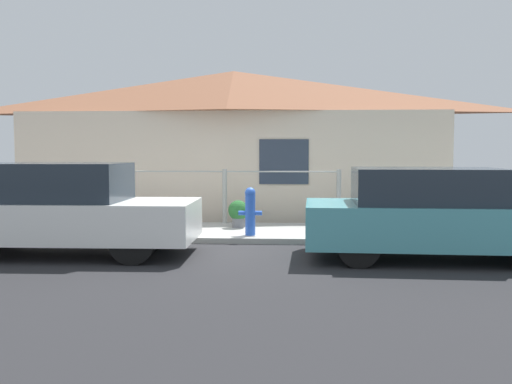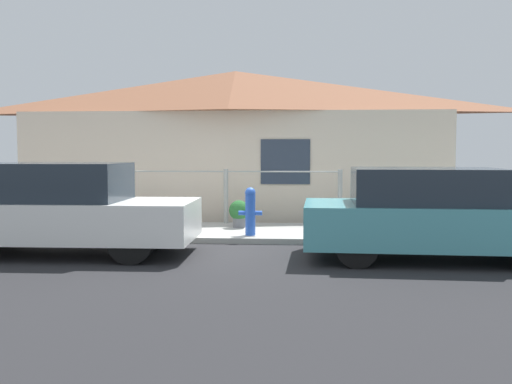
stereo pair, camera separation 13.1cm
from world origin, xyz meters
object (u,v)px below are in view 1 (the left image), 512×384
at_px(car_left, 58,209).
at_px(fire_hydrant, 250,210).
at_px(car_right, 434,214).
at_px(potted_plant_near_hydrant, 238,212).

relative_size(car_left, fire_hydrant, 4.84).
bearing_deg(car_right, fire_hydrant, 153.11).
bearing_deg(car_left, fire_hydrant, 28.02).
height_order(car_left, potted_plant_near_hydrant, car_left).
distance_m(car_right, fire_hydrant, 3.30).
distance_m(car_left, potted_plant_near_hydrant, 3.70).
bearing_deg(potted_plant_near_hydrant, fire_hydrant, -72.91).
height_order(car_left, fire_hydrant, car_left).
bearing_deg(fire_hydrant, car_left, -151.05).
xyz_separation_m(car_left, potted_plant_near_hydrant, (2.58, 2.63, -0.31)).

